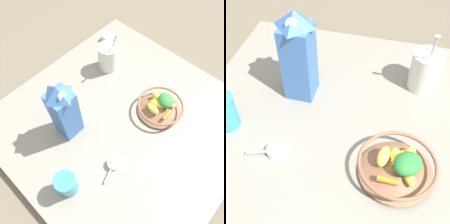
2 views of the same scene
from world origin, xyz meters
The scene contains 6 objects.
ground_plane centered at (0.00, 0.00, 0.00)m, with size 6.00×6.00×0.00m, color #665B4C.
countertop centered at (0.00, 0.00, 0.02)m, with size 1.01×1.01×0.04m.
fruit_bowl centered at (0.15, -0.09, 0.08)m, with size 0.21×0.21×0.09m.
milk_carton centered at (-0.19, 0.14, 0.19)m, with size 0.09×0.09×0.30m.
yogurt_tub centered at (0.19, 0.27, 0.11)m, with size 0.10×0.11×0.24m.
measuring_scoop centered at (-0.19, -0.11, 0.05)m, with size 0.11×0.05×0.02m.
Camera 2 is at (0.11, -0.55, 0.77)m, focal length 50.00 mm.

